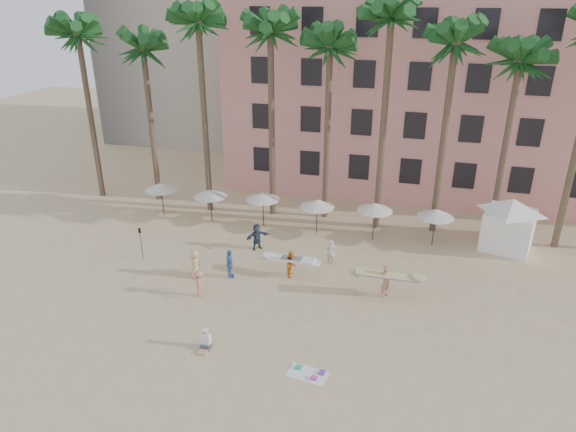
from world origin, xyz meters
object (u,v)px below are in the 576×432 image
at_px(pink_hotel, 444,92).
at_px(cabana, 510,219).
at_px(carrier_yellow, 386,279).
at_px(carrier_white, 292,263).

bearing_deg(pink_hotel, cabana, -69.09).
bearing_deg(carrier_yellow, cabana, 48.39).
height_order(carrier_yellow, carrier_white, carrier_yellow).
bearing_deg(carrier_yellow, carrier_white, 171.13).
relative_size(cabana, carrier_yellow, 1.56).
xyz_separation_m(cabana, carrier_white, (-12.98, -7.32, -1.19)).
relative_size(pink_hotel, carrier_yellow, 9.78).
xyz_separation_m(cabana, carrier_yellow, (-7.29, -8.21, -0.98)).
relative_size(pink_hotel, cabana, 6.29).
height_order(pink_hotel, carrier_yellow, pink_hotel).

